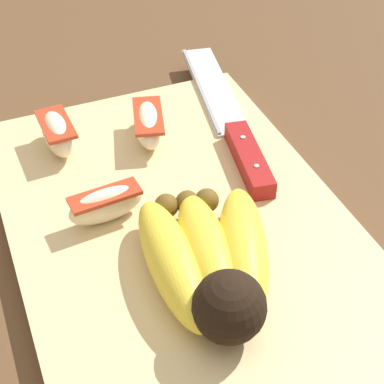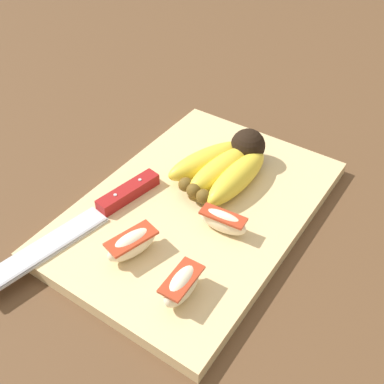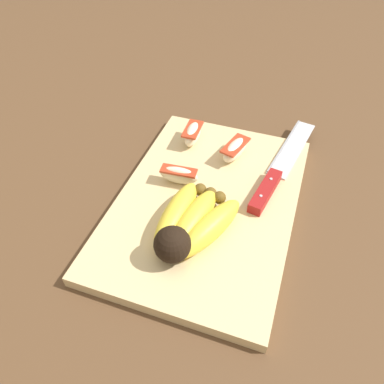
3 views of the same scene
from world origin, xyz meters
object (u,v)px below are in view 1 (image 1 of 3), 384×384
(apple_wedge_middle, at_px, (149,124))
(apple_wedge_far, at_px, (106,204))
(banana_bunch, at_px, (211,262))
(apple_wedge_near, at_px, (57,133))
(chefs_knife, at_px, (235,132))

(apple_wedge_middle, xyz_separation_m, apple_wedge_far, (0.10, -0.07, -0.00))
(banana_bunch, distance_m, apple_wedge_middle, 0.20)
(apple_wedge_near, height_order, apple_wedge_far, apple_wedge_near)
(apple_wedge_near, distance_m, apple_wedge_far, 0.12)
(banana_bunch, height_order, apple_wedge_near, banana_bunch)
(apple_wedge_near, bearing_deg, apple_wedge_middle, 78.86)
(banana_bunch, xyz_separation_m, chefs_knife, (-0.16, 0.10, -0.02))
(banana_bunch, bearing_deg, apple_wedge_far, -150.93)
(apple_wedge_near, xyz_separation_m, apple_wedge_middle, (0.02, 0.09, -0.00))
(banana_bunch, distance_m, apple_wedge_far, 0.11)
(apple_wedge_near, bearing_deg, apple_wedge_far, 7.54)
(chefs_knife, distance_m, apple_wedge_far, 0.17)
(apple_wedge_middle, height_order, apple_wedge_far, same)
(banana_bunch, bearing_deg, apple_wedge_near, -161.85)
(banana_bunch, height_order, apple_wedge_middle, banana_bunch)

